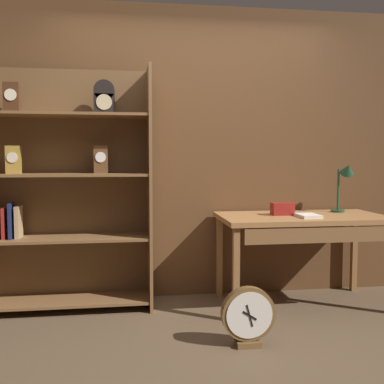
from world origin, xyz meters
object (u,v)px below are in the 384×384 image
Objects in this scene: bookshelf at (58,192)px; toolbox_small at (282,209)px; desk_lamp at (345,178)px; open_repair_manual at (308,216)px; round_clock_large at (248,316)px; workbench at (303,225)px.

bookshelf is 1.88m from toolbox_small.
desk_lamp is 0.67m from toolbox_small.
desk_lamp is at bearing 29.32° from open_repair_manual.
bookshelf is 4.34× the size of desk_lamp.
bookshelf is 10.81× the size of toolbox_small.
desk_lamp is 1.68m from round_clock_large.
toolbox_small is (-0.16, 0.07, 0.13)m from workbench.
open_repair_manual is (0.16, -0.17, -0.04)m from toolbox_small.
workbench is 7.56× the size of toolbox_small.
open_repair_manual is at bearing -8.85° from bookshelf.
open_repair_manual is 1.09m from round_clock_large.
desk_lamp is 2.49× the size of toolbox_small.
round_clock_large is (1.36, -0.95, -0.77)m from bookshelf.
workbench reaches higher than round_clock_large.
bookshelf is at bearing 144.97° from round_clock_large.
open_repair_manual reaches higher than round_clock_large.
round_clock_large is at bearing -132.34° from workbench.
round_clock_large is at bearing -141.26° from desk_lamp.
workbench is 6.35× the size of open_repair_manual.
round_clock_large is (-1.12, -0.90, -0.87)m from desk_lamp.
desk_lamp is at bearing 8.82° from toolbox_small.
bookshelf reaches higher than desk_lamp.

